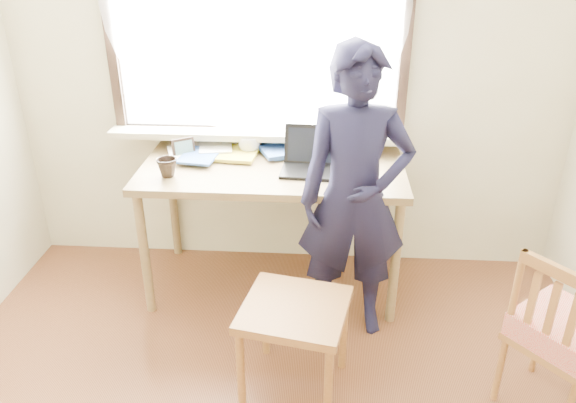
# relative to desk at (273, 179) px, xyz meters

# --- Properties ---
(room_shell) EXTENTS (3.52, 4.02, 2.61)m
(room_shell) POSITION_rel_desk_xyz_m (0.06, -1.43, 0.89)
(room_shell) COLOR beige
(room_shell) RESTS_ON ground
(desk) EXTENTS (1.55, 0.77, 0.83)m
(desk) POSITION_rel_desk_xyz_m (0.00, 0.00, 0.00)
(desk) COLOR olive
(desk) RESTS_ON ground
(laptop) EXTENTS (0.37, 0.31, 0.24)m
(laptop) POSITION_rel_desk_xyz_m (0.24, -0.03, 0.14)
(laptop) COLOR black
(laptop) RESTS_ON desk
(mug_white) EXTENTS (0.18, 0.18, 0.10)m
(mug_white) POSITION_rel_desk_xyz_m (-0.16, 0.21, 0.14)
(mug_white) COLOR white
(mug_white) RESTS_ON desk
(mug_dark) EXTENTS (0.12, 0.12, 0.11)m
(mug_dark) POSITION_rel_desk_xyz_m (-0.58, -0.19, 0.14)
(mug_dark) COLOR black
(mug_dark) RESTS_ON desk
(mouse) EXTENTS (0.08, 0.06, 0.03)m
(mouse) POSITION_rel_desk_xyz_m (0.51, -0.10, 0.10)
(mouse) COLOR black
(mouse) RESTS_ON desk
(desk_clutter) EXTENTS (0.80, 0.51, 0.05)m
(desk_clutter) POSITION_rel_desk_xyz_m (-0.28, 0.17, 0.11)
(desk_clutter) COLOR #335AA8
(desk_clutter) RESTS_ON desk
(book_a) EXTENTS (0.33, 0.36, 0.03)m
(book_a) POSITION_rel_desk_xyz_m (-0.45, 0.19, 0.10)
(book_a) COLOR white
(book_a) RESTS_ON desk
(book_b) EXTENTS (0.27, 0.28, 0.02)m
(book_b) POSITION_rel_desk_xyz_m (0.36, 0.29, 0.09)
(book_b) COLOR white
(book_b) RESTS_ON desk
(picture_frame) EXTENTS (0.13, 0.09, 0.11)m
(picture_frame) POSITION_rel_desk_xyz_m (-0.55, 0.10, 0.14)
(picture_frame) COLOR black
(picture_frame) RESTS_ON desk
(work_chair) EXTENTS (0.57, 0.55, 0.50)m
(work_chair) POSITION_rel_desk_xyz_m (0.18, -0.90, -0.32)
(work_chair) COLOR #956230
(work_chair) RESTS_ON ground
(side_chair) EXTENTS (0.55, 0.55, 0.86)m
(side_chair) POSITION_rel_desk_xyz_m (1.40, -0.95, -0.29)
(side_chair) COLOR #956230
(side_chair) RESTS_ON ground
(person) EXTENTS (0.61, 0.42, 1.63)m
(person) POSITION_rel_desk_xyz_m (0.47, -0.36, 0.07)
(person) COLOR black
(person) RESTS_ON ground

